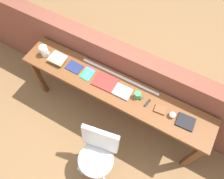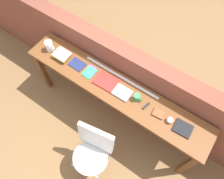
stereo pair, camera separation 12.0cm
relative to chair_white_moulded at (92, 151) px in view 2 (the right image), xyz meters
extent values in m
plane|color=brown|center=(-0.17, 0.41, -0.53)|extent=(40.00, 40.00, 0.00)
cube|color=brown|center=(-0.17, 1.05, 0.07)|extent=(6.00, 0.20, 1.19)
cube|color=brown|center=(-0.17, 0.71, 0.33)|extent=(2.50, 0.44, 0.04)
cube|color=#5B341A|center=(-1.36, 0.55, -0.11)|extent=(0.07, 0.07, 0.84)
cube|color=#5B341A|center=(1.02, 0.55, -0.11)|extent=(0.07, 0.07, 0.84)
cube|color=#5B341A|center=(-1.36, 0.87, -0.11)|extent=(0.07, 0.07, 0.84)
cube|color=#5B341A|center=(1.02, 0.87, -0.11)|extent=(0.07, 0.07, 0.84)
ellipsoid|color=silver|center=(0.01, -0.07, -0.08)|extent=(0.51, 0.49, 0.08)
cube|color=silver|center=(-0.02, 0.12, 0.16)|extent=(0.45, 0.18, 0.40)
cylinder|color=#B2B2B7|center=(-0.12, -0.25, -0.32)|extent=(0.02, 0.02, 0.41)
cylinder|color=#B2B2B7|center=(0.20, -0.19, -0.32)|extent=(0.02, 0.02, 0.41)
cylinder|color=#B2B2B7|center=(-0.18, 0.06, -0.32)|extent=(0.02, 0.02, 0.41)
cylinder|color=#B2B2B7|center=(0.15, 0.12, -0.32)|extent=(0.02, 0.02, 0.41)
cylinder|color=white|center=(-1.20, 0.70, 0.43)|extent=(0.10, 0.10, 0.15)
cone|color=white|center=(-1.20, 0.67, 0.52)|extent=(0.04, 0.03, 0.04)
torus|color=white|center=(-1.14, 0.70, 0.44)|extent=(0.07, 0.01, 0.07)
cube|color=black|center=(-1.00, 0.70, 0.37)|extent=(0.18, 0.15, 0.03)
cube|color=gold|center=(-1.00, 0.69, 0.39)|extent=(0.22, 0.18, 0.02)
cube|color=white|center=(-0.99, 0.69, 0.41)|extent=(0.20, 0.17, 0.02)
cube|color=navy|center=(-0.75, 0.71, 0.36)|extent=(0.21, 0.15, 0.01)
cube|color=purple|center=(-0.56, 0.73, 0.35)|extent=(0.13, 0.18, 0.00)
cube|color=orange|center=(-0.56, 0.71, 0.36)|extent=(0.12, 0.17, 0.00)
cube|color=green|center=(-0.55, 0.70, 0.36)|extent=(0.14, 0.18, 0.00)
cube|color=#3399D8|center=(-0.54, 0.71, 0.36)|extent=(0.11, 0.17, 0.00)
cube|color=red|center=(-0.30, 0.71, 0.36)|extent=(0.29, 0.22, 0.02)
cube|color=#9E9EA3|center=(-0.05, 0.69, 0.37)|extent=(0.21, 0.17, 0.03)
cylinder|color=#338C4C|center=(0.13, 0.72, 0.40)|extent=(0.08, 0.08, 0.09)
torus|color=#338C4C|center=(0.18, 0.72, 0.40)|extent=(0.06, 0.01, 0.06)
cube|color=black|center=(0.27, 0.71, 0.36)|extent=(0.04, 0.11, 0.02)
cube|color=brown|center=(0.43, 0.70, 0.37)|extent=(0.14, 0.11, 0.02)
sphere|color=silver|center=(0.58, 0.70, 0.39)|extent=(0.07, 0.07, 0.07)
cube|color=black|center=(0.73, 0.70, 0.36)|extent=(0.20, 0.18, 0.02)
cube|color=silver|center=(-0.19, 0.88, 0.35)|extent=(1.06, 0.03, 0.00)
camera|label=1|loc=(0.45, -0.45, 2.63)|focal=35.00mm
camera|label=2|loc=(0.55, -0.38, 2.63)|focal=35.00mm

